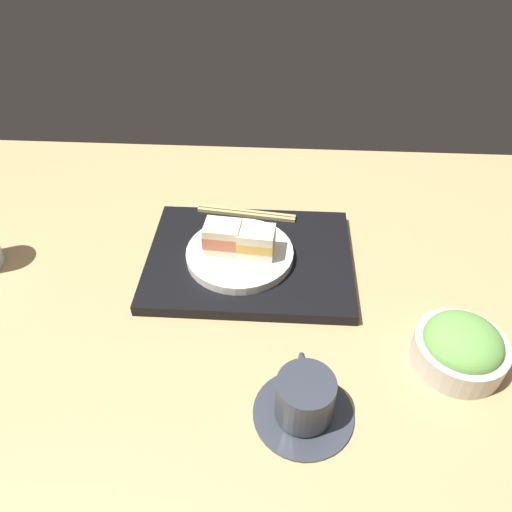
# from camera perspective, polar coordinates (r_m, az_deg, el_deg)

# --- Properties ---
(ground_plane) EXTENTS (1.40, 1.00, 0.03)m
(ground_plane) POSITION_cam_1_polar(r_m,az_deg,el_deg) (0.86, -3.17, -4.73)
(ground_plane) COLOR tan
(serving_tray) EXTENTS (0.37, 0.28, 0.02)m
(serving_tray) POSITION_cam_1_polar(r_m,az_deg,el_deg) (0.89, -0.75, -0.36)
(serving_tray) COLOR black
(serving_tray) RESTS_ON ground_plane
(sandwich_plate) EXTENTS (0.19, 0.19, 0.02)m
(sandwich_plate) POSITION_cam_1_polar(r_m,az_deg,el_deg) (0.88, -1.89, 0.23)
(sandwich_plate) COLOR white
(sandwich_plate) RESTS_ON serving_tray
(sandwich_near) EXTENTS (0.07, 0.05, 0.05)m
(sandwich_near) POSITION_cam_1_polar(r_m,az_deg,el_deg) (0.85, 0.03, 1.69)
(sandwich_near) COLOR #EFE5C1
(sandwich_near) RESTS_ON sandwich_plate
(sandwich_far) EXTENTS (0.07, 0.05, 0.05)m
(sandwich_far) POSITION_cam_1_polar(r_m,az_deg,el_deg) (0.86, -3.89, 2.21)
(sandwich_far) COLOR beige
(sandwich_far) RESTS_ON sandwich_plate
(salad_bowl) EXTENTS (0.13, 0.13, 0.08)m
(salad_bowl) POSITION_cam_1_polar(r_m,az_deg,el_deg) (0.79, 22.69, -9.74)
(salad_bowl) COLOR beige
(salad_bowl) RESTS_ON ground_plane
(chopsticks_pair) EXTENTS (0.20, 0.04, 0.01)m
(chopsticks_pair) POSITION_cam_1_polar(r_m,az_deg,el_deg) (0.98, -1.13, 4.99)
(chopsticks_pair) COLOR tan
(chopsticks_pair) RESTS_ON serving_tray
(coffee_cup) EXTENTS (0.14, 0.14, 0.07)m
(coffee_cup) POSITION_cam_1_polar(r_m,az_deg,el_deg) (0.68, 5.65, -16.32)
(coffee_cup) COLOR #333842
(coffee_cup) RESTS_ON ground_plane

